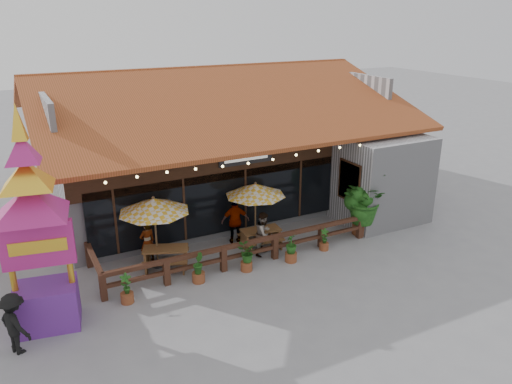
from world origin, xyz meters
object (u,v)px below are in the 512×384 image
umbrella_right (255,190)px  picnic_table_left (166,254)px  thai_sign_tower (31,207)px  pedestrian (15,324)px  umbrella_left (154,206)px  tropical_plant (363,200)px  picnic_table_right (261,235)px

umbrella_right → picnic_table_left: umbrella_right is taller
thai_sign_tower → picnic_table_left: bearing=23.9°
thai_sign_tower → pedestrian: thai_sign_tower is taller
umbrella_left → picnic_table_left: 1.78m
pedestrian → tropical_plant: bearing=-110.7°
picnic_table_left → picnic_table_right: picnic_table_left is taller
pedestrian → thai_sign_tower: bearing=-72.1°
picnic_table_left → umbrella_left: bearing=133.9°
thai_sign_tower → tropical_plant: size_ratio=2.69×
umbrella_left → pedestrian: umbrella_left is taller
picnic_table_right → thai_sign_tower: (-7.63, -1.70, 3.09)m
tropical_plant → umbrella_right: bearing=163.1°
pedestrian → picnic_table_right: bearing=-101.9°
umbrella_right → picnic_table_left: (-3.67, -0.38, -1.63)m
umbrella_left → picnic_table_right: bearing=-4.3°
tropical_plant → pedestrian: size_ratio=1.49×
picnic_table_left → picnic_table_right: 3.66m
picnic_table_right → picnic_table_left: bearing=179.1°
picnic_table_right → pedestrian: pedestrian is taller
thai_sign_tower → umbrella_left: bearing=28.0°
picnic_table_right → pedestrian: size_ratio=0.94×
picnic_table_right → pedestrian: 8.87m
thai_sign_tower → umbrella_right: bearing=15.7°
umbrella_left → pedestrian: (-4.58, -2.89, -1.41)m
umbrella_right → tropical_plant: size_ratio=0.99×
umbrella_right → thai_sign_tower: 8.06m
picnic_table_left → pedestrian: pedestrian is taller
umbrella_left → pedestrian: bearing=-147.8°
umbrella_left → picnic_table_right: (3.89, -0.29, -1.77)m
pedestrian → umbrella_left: bearing=-86.7°
tropical_plant → picnic_table_right: bearing=169.0°
tropical_plant → pedestrian: bearing=-171.9°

